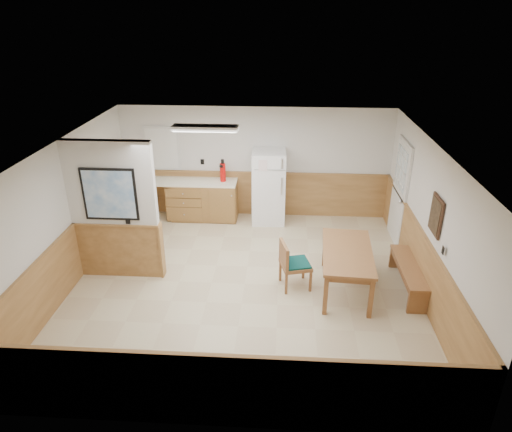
# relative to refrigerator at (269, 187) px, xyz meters

# --- Properties ---
(ground) EXTENTS (6.00, 6.00, 0.00)m
(ground) POSITION_rel_refrigerator_xyz_m (-0.31, -2.63, -0.82)
(ground) COLOR beige
(ground) RESTS_ON ground
(ceiling) EXTENTS (6.00, 6.00, 0.02)m
(ceiling) POSITION_rel_refrigerator_xyz_m (-0.31, -2.63, 1.68)
(ceiling) COLOR silver
(ceiling) RESTS_ON back_wall
(back_wall) EXTENTS (6.00, 0.02, 2.50)m
(back_wall) POSITION_rel_refrigerator_xyz_m (-0.31, 0.37, 0.43)
(back_wall) COLOR silver
(back_wall) RESTS_ON ground
(right_wall) EXTENTS (0.02, 6.00, 2.50)m
(right_wall) POSITION_rel_refrigerator_xyz_m (2.69, -2.63, 0.43)
(right_wall) COLOR silver
(right_wall) RESTS_ON ground
(left_wall) EXTENTS (0.02, 6.00, 2.50)m
(left_wall) POSITION_rel_refrigerator_xyz_m (-3.31, -2.63, 0.43)
(left_wall) COLOR silver
(left_wall) RESTS_ON ground
(wainscot_back) EXTENTS (6.00, 0.04, 1.00)m
(wainscot_back) POSITION_rel_refrigerator_xyz_m (-0.31, 0.35, -0.32)
(wainscot_back) COLOR #AE7F45
(wainscot_back) RESTS_ON ground
(wainscot_right) EXTENTS (0.04, 6.00, 1.00)m
(wainscot_right) POSITION_rel_refrigerator_xyz_m (2.67, -2.63, -0.32)
(wainscot_right) COLOR #AE7F45
(wainscot_right) RESTS_ON ground
(wainscot_left) EXTENTS (0.04, 6.00, 1.00)m
(wainscot_left) POSITION_rel_refrigerator_xyz_m (-3.29, -2.63, -0.32)
(wainscot_left) COLOR #AE7F45
(wainscot_left) RESTS_ON ground
(partition_wall) EXTENTS (1.50, 0.20, 2.50)m
(partition_wall) POSITION_rel_refrigerator_xyz_m (-2.56, -2.43, 0.42)
(partition_wall) COLOR silver
(partition_wall) RESTS_ON ground
(kitchen_counter) EXTENTS (2.20, 0.61, 1.00)m
(kitchen_counter) POSITION_rel_refrigerator_xyz_m (-1.52, 0.05, -0.35)
(kitchen_counter) COLOR #915F33
(kitchen_counter) RESTS_ON ground
(exterior_door) EXTENTS (0.07, 1.02, 2.15)m
(exterior_door) POSITION_rel_refrigerator_xyz_m (2.65, -0.73, 0.24)
(exterior_door) COLOR silver
(exterior_door) RESTS_ON ground
(kitchen_window) EXTENTS (0.80, 0.04, 1.00)m
(kitchen_window) POSITION_rel_refrigerator_xyz_m (-2.41, 0.35, 0.73)
(kitchen_window) COLOR silver
(kitchen_window) RESTS_ON back_wall
(wall_painting) EXTENTS (0.04, 0.50, 0.60)m
(wall_painting) POSITION_rel_refrigerator_xyz_m (2.65, -2.93, 0.73)
(wall_painting) COLOR #382216
(wall_painting) RESTS_ON right_wall
(fluorescent_fixture) EXTENTS (1.20, 0.30, 0.09)m
(fluorescent_fixture) POSITION_rel_refrigerator_xyz_m (-1.11, -1.33, 1.63)
(fluorescent_fixture) COLOR silver
(fluorescent_fixture) RESTS_ON ceiling
(refrigerator) EXTENTS (0.74, 0.73, 1.63)m
(refrigerator) POSITION_rel_refrigerator_xyz_m (0.00, 0.00, 0.00)
(refrigerator) COLOR white
(refrigerator) RESTS_ON ground
(dining_table) EXTENTS (0.92, 1.68, 0.75)m
(dining_table) POSITION_rel_refrigerator_xyz_m (1.42, -2.67, -0.16)
(dining_table) COLOR #9B6738
(dining_table) RESTS_ON ground
(dining_bench) EXTENTS (0.33, 1.51, 0.45)m
(dining_bench) POSITION_rel_refrigerator_xyz_m (2.49, -2.59, -0.47)
(dining_bench) COLOR #9B6738
(dining_bench) RESTS_ON ground
(dining_chair) EXTENTS (0.77, 0.61, 0.85)m
(dining_chair) POSITION_rel_refrigerator_xyz_m (0.47, -2.66, -0.32)
(dining_chair) COLOR #9B6738
(dining_chair) RESTS_ON ground
(fire_extinguisher) EXTENTS (0.16, 0.16, 0.50)m
(fire_extinguisher) POSITION_rel_refrigerator_xyz_m (-1.02, 0.08, 0.31)
(fire_extinguisher) COLOR red
(fire_extinguisher) RESTS_ON kitchen_counter
(soap_bottle) EXTENTS (0.07, 0.07, 0.22)m
(soap_bottle) POSITION_rel_refrigerator_xyz_m (-2.65, 0.03, 0.19)
(soap_bottle) COLOR #1A9032
(soap_bottle) RESTS_ON kitchen_counter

